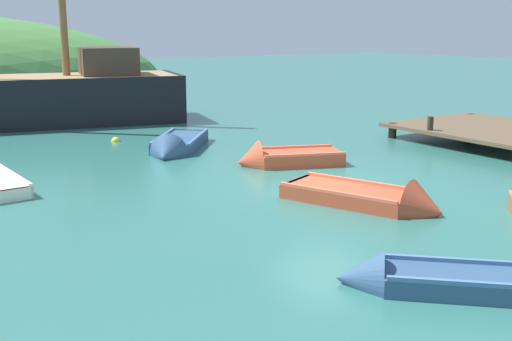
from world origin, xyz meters
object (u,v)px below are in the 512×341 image
at_px(rowboat_outer_right, 376,202).
at_px(buoy_yellow, 116,142).
at_px(sailing_ship, 23,106).
at_px(rowboat_outer_left, 282,160).
at_px(rowboat_center, 176,148).
at_px(rowboat_near_dock, 443,285).

bearing_deg(rowboat_outer_right, buoy_yellow, 168.37).
relative_size(sailing_ship, rowboat_outer_left, 4.81).
bearing_deg(rowboat_outer_right, sailing_ship, 170.83).
distance_m(sailing_ship, rowboat_center, 8.69).
xyz_separation_m(rowboat_near_dock, rowboat_center, (1.54, 11.83, 0.02)).
relative_size(sailing_ship, rowboat_center, 4.24).
height_order(rowboat_center, buoy_yellow, rowboat_center).
xyz_separation_m(rowboat_outer_left, rowboat_center, (-1.60, 3.48, -0.01)).
bearing_deg(buoy_yellow, sailing_ship, 106.34).
relative_size(rowboat_outer_left, rowboat_outer_right, 0.84).
relative_size(rowboat_outer_right, buoy_yellow, 12.26).
bearing_deg(sailing_ship, buoy_yellow, 120.12).
bearing_deg(rowboat_outer_left, rowboat_center, -43.17).
xyz_separation_m(sailing_ship, rowboat_outer_right, (3.40, -16.33, -0.64)).
height_order(rowboat_near_dock, rowboat_outer_left, rowboat_outer_left).
relative_size(rowboat_near_dock, buoy_yellow, 10.54).
bearing_deg(buoy_yellow, rowboat_center, -70.50).
distance_m(rowboat_outer_left, rowboat_center, 3.83).
xyz_separation_m(sailing_ship, rowboat_outer_left, (4.19, -11.75, -0.62)).
height_order(sailing_ship, rowboat_center, sailing_ship).
bearing_deg(sailing_ship, rowboat_outer_left, 123.41).
height_order(sailing_ship, rowboat_outer_left, sailing_ship).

